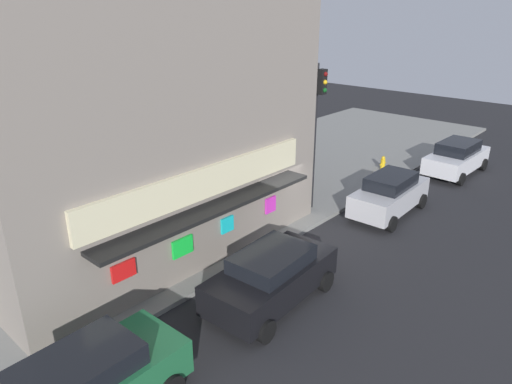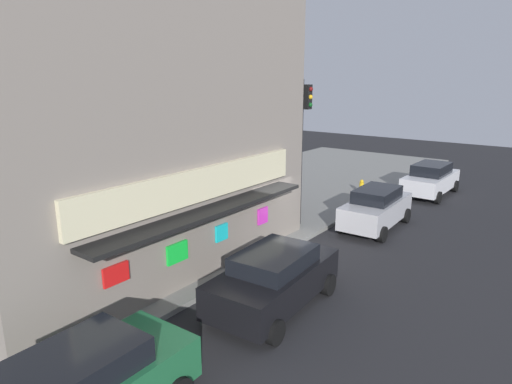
{
  "view_description": "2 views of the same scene",
  "coord_description": "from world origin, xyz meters",
  "px_view_note": "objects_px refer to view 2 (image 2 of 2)",
  "views": [
    {
      "loc": [
        -12.66,
        -9.33,
        8.14
      ],
      "look_at": [
        -0.95,
        1.14,
        1.87
      ],
      "focal_mm": 32.84,
      "sensor_mm": 36.0,
      "label": 1
    },
    {
      "loc": [
        -12.94,
        -8.23,
        6.21
      ],
      "look_at": [
        0.21,
        1.65,
        1.95
      ],
      "focal_mm": 31.35,
      "sensor_mm": 36.0,
      "label": 2
    }
  ],
  "objects_px": {
    "trash_can": "(153,266)",
    "potted_plant_by_doorway": "(228,224)",
    "traffic_light": "(303,135)",
    "fire_hydrant": "(362,186)",
    "parked_car_black": "(274,278)",
    "parked_car_white": "(431,179)",
    "pedestrian": "(113,264)",
    "parked_car_silver": "(376,208)"
  },
  "relations": [
    {
      "from": "trash_can",
      "to": "potted_plant_by_doorway",
      "type": "height_order",
      "value": "potted_plant_by_doorway"
    },
    {
      "from": "potted_plant_by_doorway",
      "to": "traffic_light",
      "type": "bearing_deg",
      "value": -26.91
    },
    {
      "from": "trash_can",
      "to": "fire_hydrant",
      "type": "bearing_deg",
      "value": -2.95
    },
    {
      "from": "parked_car_black",
      "to": "fire_hydrant",
      "type": "bearing_deg",
      "value": 13.71
    },
    {
      "from": "trash_can",
      "to": "parked_car_white",
      "type": "relative_size",
      "value": 0.18
    },
    {
      "from": "fire_hydrant",
      "to": "potted_plant_by_doorway",
      "type": "bearing_deg",
      "value": 171.9
    },
    {
      "from": "fire_hydrant",
      "to": "pedestrian",
      "type": "distance_m",
      "value": 15.17
    },
    {
      "from": "trash_can",
      "to": "potted_plant_by_doorway",
      "type": "distance_m",
      "value": 4.31
    },
    {
      "from": "fire_hydrant",
      "to": "trash_can",
      "type": "xyz_separation_m",
      "value": [
        -13.73,
        0.71,
        0.06
      ]
    },
    {
      "from": "potted_plant_by_doorway",
      "to": "parked_car_white",
      "type": "bearing_deg",
      "value": -19.78
    },
    {
      "from": "traffic_light",
      "to": "potted_plant_by_doorway",
      "type": "distance_m",
      "value": 4.68
    },
    {
      "from": "potted_plant_by_doorway",
      "to": "fire_hydrant",
      "type": "bearing_deg",
      "value": -8.1
    },
    {
      "from": "fire_hydrant",
      "to": "potted_plant_by_doorway",
      "type": "distance_m",
      "value": 9.57
    },
    {
      "from": "fire_hydrant",
      "to": "parked_car_silver",
      "type": "xyz_separation_m",
      "value": [
        -4.64,
        -2.7,
        0.39
      ]
    },
    {
      "from": "traffic_light",
      "to": "parked_car_black",
      "type": "height_order",
      "value": "traffic_light"
    },
    {
      "from": "fire_hydrant",
      "to": "parked_car_silver",
      "type": "distance_m",
      "value": 5.39
    },
    {
      "from": "trash_can",
      "to": "parked_car_white",
      "type": "distance_m",
      "value": 16.47
    },
    {
      "from": "traffic_light",
      "to": "trash_can",
      "type": "distance_m",
      "value": 8.02
    },
    {
      "from": "parked_car_black",
      "to": "pedestrian",
      "type": "bearing_deg",
      "value": 122.22
    },
    {
      "from": "potted_plant_by_doorway",
      "to": "parked_car_white",
      "type": "distance_m",
      "value": 12.56
    },
    {
      "from": "parked_car_white",
      "to": "potted_plant_by_doorway",
      "type": "bearing_deg",
      "value": 160.22
    },
    {
      "from": "parked_car_black",
      "to": "traffic_light",
      "type": "bearing_deg",
      "value": 25.34
    },
    {
      "from": "fire_hydrant",
      "to": "parked_car_white",
      "type": "relative_size",
      "value": 0.16
    },
    {
      "from": "potted_plant_by_doorway",
      "to": "parked_car_black",
      "type": "relative_size",
      "value": 0.2
    },
    {
      "from": "potted_plant_by_doorway",
      "to": "parked_car_white",
      "type": "relative_size",
      "value": 0.2
    },
    {
      "from": "potted_plant_by_doorway",
      "to": "parked_car_silver",
      "type": "relative_size",
      "value": 0.21
    },
    {
      "from": "trash_can",
      "to": "parked_car_black",
      "type": "xyz_separation_m",
      "value": [
        1.0,
        -3.81,
        0.3
      ]
    },
    {
      "from": "traffic_light",
      "to": "potted_plant_by_doorway",
      "type": "bearing_deg",
      "value": 153.09
    },
    {
      "from": "pedestrian",
      "to": "potted_plant_by_doorway",
      "type": "bearing_deg",
      "value": 6.25
    },
    {
      "from": "parked_car_silver",
      "to": "trash_can",
      "type": "bearing_deg",
      "value": 159.44
    },
    {
      "from": "trash_can",
      "to": "parked_car_black",
      "type": "height_order",
      "value": "parked_car_black"
    },
    {
      "from": "fire_hydrant",
      "to": "pedestrian",
      "type": "bearing_deg",
      "value": 177.25
    },
    {
      "from": "parked_car_white",
      "to": "parked_car_silver",
      "type": "height_order",
      "value": "parked_car_silver"
    },
    {
      "from": "pedestrian",
      "to": "parked_car_silver",
      "type": "relative_size",
      "value": 0.41
    },
    {
      "from": "pedestrian",
      "to": "parked_car_white",
      "type": "bearing_deg",
      "value": -11.73
    },
    {
      "from": "parked_car_white",
      "to": "fire_hydrant",
      "type": "bearing_deg",
      "value": 128.87
    },
    {
      "from": "trash_can",
      "to": "pedestrian",
      "type": "relative_size",
      "value": 0.47
    },
    {
      "from": "potted_plant_by_doorway",
      "to": "parked_car_silver",
      "type": "bearing_deg",
      "value": -39.96
    },
    {
      "from": "parked_car_white",
      "to": "parked_car_black",
      "type": "distance_m",
      "value": 15.07
    },
    {
      "from": "trash_can",
      "to": "parked_car_black",
      "type": "distance_m",
      "value": 3.95
    },
    {
      "from": "traffic_light",
      "to": "parked_car_black",
      "type": "distance_m",
      "value": 7.53
    },
    {
      "from": "traffic_light",
      "to": "parked_car_white",
      "type": "xyz_separation_m",
      "value": [
        8.84,
        -2.74,
        -3.06
      ]
    }
  ]
}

